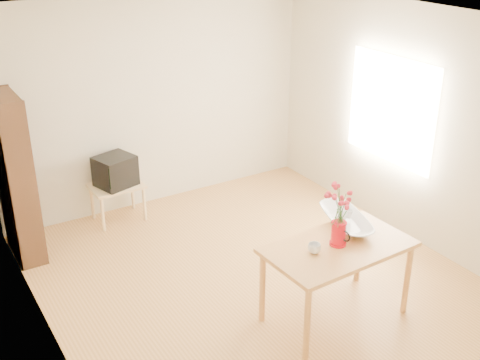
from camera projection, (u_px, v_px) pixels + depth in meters
room at (259, 161)px, 5.61m from camera, size 4.50×4.50×4.50m
table at (338, 254)px, 5.32m from camera, size 1.34×0.80×0.75m
tv_stand at (117, 190)px, 7.17m from camera, size 0.60×0.45×0.46m
bookshelf at (17, 183)px, 6.26m from camera, size 0.28×0.70×1.80m
pitcher at (338, 234)px, 5.25m from camera, size 0.15×0.23×0.23m
flowers at (341, 204)px, 5.13m from camera, size 0.26×0.26×0.36m
mug at (314, 248)px, 5.15m from camera, size 0.15×0.15×0.09m
bowl at (347, 201)px, 5.55m from camera, size 0.63×0.63×0.47m
teacup_a at (344, 206)px, 5.55m from camera, size 0.09×0.09×0.07m
teacup_b at (349, 203)px, 5.61m from camera, size 0.09×0.09×0.07m
television at (115, 170)px, 7.07m from camera, size 0.51×0.49×0.36m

